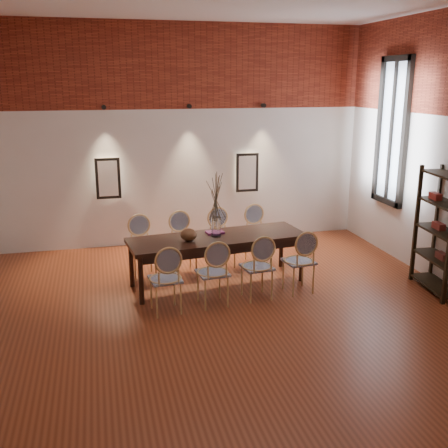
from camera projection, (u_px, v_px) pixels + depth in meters
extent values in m
cube|color=brown|center=(224.00, 319.00, 6.83)|extent=(7.00, 7.00, 0.02)
cube|color=silver|center=(178.00, 137.00, 9.62)|extent=(7.00, 0.10, 4.00)
cube|color=silver|center=(372.00, 263.00, 2.97)|extent=(7.00, 0.10, 4.00)
cube|color=maroon|center=(177.00, 66.00, 9.22)|extent=(7.00, 0.02, 1.50)
cube|color=maroon|center=(384.00, 31.00, 2.71)|extent=(7.00, 0.02, 1.50)
cube|color=#FFEAC6|center=(108.00, 178.00, 9.41)|extent=(0.36, 0.06, 0.66)
cube|color=#FFEAC6|center=(247.00, 172.00, 10.01)|extent=(0.36, 0.06, 0.66)
cylinder|color=black|center=(104.00, 107.00, 9.05)|extent=(0.08, 0.10, 0.08)
cylinder|color=black|center=(189.00, 106.00, 9.40)|extent=(0.08, 0.10, 0.08)
cylinder|color=black|center=(264.00, 105.00, 9.72)|extent=(0.08, 0.10, 0.08)
cube|color=silver|center=(393.00, 132.00, 8.92)|extent=(0.02, 0.78, 2.38)
cube|color=black|center=(392.00, 132.00, 8.92)|extent=(0.08, 0.90, 2.50)
cube|color=black|center=(392.00, 132.00, 8.92)|extent=(0.06, 0.06, 2.40)
cube|color=black|center=(218.00, 260.00, 7.91)|extent=(2.74, 1.16, 0.75)
cylinder|color=silver|center=(216.00, 227.00, 7.77)|extent=(0.14, 0.14, 0.30)
ellipsoid|color=brown|center=(189.00, 235.00, 7.59)|extent=(0.24, 0.24, 0.18)
cube|color=#852B6C|center=(215.00, 232.00, 7.97)|extent=(0.28, 0.21, 0.03)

